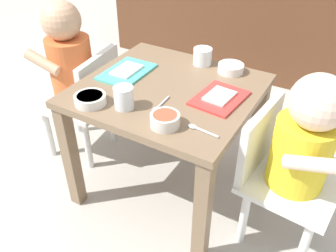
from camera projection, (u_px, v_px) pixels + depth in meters
ground_plane at (168, 185)px, 1.48m from camera, size 7.00×7.00×0.00m
dining_table at (168, 107)px, 1.26m from camera, size 0.58×0.55×0.46m
seated_child_left at (73, 67)px, 1.44m from camera, size 0.31×0.31×0.67m
seated_child_right at (299, 146)px, 1.05m from camera, size 0.31×0.31×0.63m
dog at (203, 87)px, 1.76m from camera, size 0.35×0.44×0.29m
food_tray_left at (127, 71)px, 1.29m from camera, size 0.14×0.20×0.02m
food_tray_right at (220, 98)px, 1.15m from camera, size 0.15×0.19×0.02m
water_cup_left at (202, 57)px, 1.34m from camera, size 0.07×0.07×0.06m
water_cup_right at (124, 99)px, 1.09m from camera, size 0.06×0.06×0.07m
veggie_bowl_near at (165, 120)px, 1.02m from camera, size 0.09×0.09×0.04m
cereal_bowl_right_side at (231, 68)px, 1.29m from camera, size 0.09×0.09×0.03m
cereal_bowl_left_side at (90, 99)px, 1.12m from camera, size 0.10×0.10×0.03m
spoon_by_left_tray at (200, 129)px, 1.01m from camera, size 0.10×0.02×0.01m
spoon_by_right_tray at (160, 106)px, 1.11m from camera, size 0.02×0.10×0.01m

